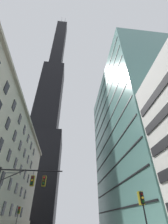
{
  "coord_description": "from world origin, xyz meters",
  "views": [
    {
      "loc": [
        0.35,
        -12.19,
        1.96
      ],
      "look_at": [
        3.82,
        19.16,
        24.8
      ],
      "focal_mm": 24.33,
      "sensor_mm": 36.0,
      "label": 1
    }
  ],
  "objects_px": {
    "traffic_light_near_right": "(142,201)",
    "street_lamppost": "(0,196)",
    "traffic_signal_mast": "(22,188)",
    "traffic_light_far_left": "(19,212)"
  },
  "relations": [
    {
      "from": "traffic_signal_mast",
      "to": "traffic_light_far_left",
      "type": "height_order",
      "value": "traffic_signal_mast"
    },
    {
      "from": "traffic_light_near_right",
      "to": "street_lamppost",
      "type": "height_order",
      "value": "street_lamppost"
    },
    {
      "from": "traffic_light_far_left",
      "to": "street_lamppost",
      "type": "distance_m",
      "value": 6.94
    },
    {
      "from": "traffic_signal_mast",
      "to": "traffic_light_near_right",
      "type": "xyz_separation_m",
      "value": [
        11.23,
        -3.7,
        -1.49
      ]
    },
    {
      "from": "traffic_light_far_left",
      "to": "street_lamppost",
      "type": "height_order",
      "value": "street_lamppost"
    },
    {
      "from": "traffic_light_near_right",
      "to": "traffic_light_far_left",
      "type": "height_order",
      "value": "traffic_light_near_right"
    },
    {
      "from": "traffic_signal_mast",
      "to": "street_lamppost",
      "type": "height_order",
      "value": "street_lamppost"
    },
    {
      "from": "traffic_light_far_left",
      "to": "traffic_signal_mast",
      "type": "bearing_deg",
      "value": -77.24
    },
    {
      "from": "traffic_light_far_left",
      "to": "street_lamppost",
      "type": "relative_size",
      "value": 0.5
    },
    {
      "from": "traffic_light_near_right",
      "to": "traffic_light_far_left",
      "type": "distance_m",
      "value": 21.76
    }
  ]
}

